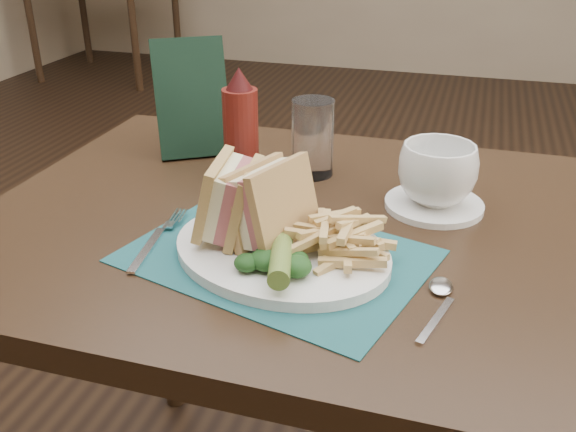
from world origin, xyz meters
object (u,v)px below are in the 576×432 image
object	(u,v)px
placemat	(277,256)
coffee_cup	(437,174)
check_presenter	(192,98)
sandwich_half_a	(213,197)
plate	(281,251)
sandwich_half_b	(259,199)
saucer	(434,205)
ketchup_bottle	(241,123)
drinking_glass	(313,138)
table_main	(283,403)
table_bg_left	(107,23)

from	to	relation	value
placemat	coffee_cup	bearing A→B (deg)	48.81
check_presenter	sandwich_half_a	bearing A→B (deg)	-93.27
plate	sandwich_half_b	world-z (taller)	sandwich_half_b
sandwich_half_a	coffee_cup	xyz separation A→B (m)	(0.28, 0.20, -0.02)
plate	saucer	xyz separation A→B (m)	(0.18, 0.21, -0.00)
ketchup_bottle	placemat	bearing A→B (deg)	-60.32
coffee_cup	ketchup_bottle	xyz separation A→B (m)	(-0.33, 0.04, 0.04)
sandwich_half_b	check_presenter	size ratio (longest dim) A/B	0.54
saucer	drinking_glass	xyz separation A→B (m)	(-0.21, 0.08, 0.06)
table_main	coffee_cup	world-z (taller)	coffee_cup
table_main	saucer	bearing A→B (deg)	21.28
sandwich_half_a	coffee_cup	bearing A→B (deg)	28.67
placemat	sandwich_half_a	world-z (taller)	sandwich_half_a
sandwich_half_a	ketchup_bottle	size ratio (longest dim) A/B	0.59
coffee_cup	ketchup_bottle	size ratio (longest dim) A/B	0.63
table_bg_left	ketchup_bottle	bearing A→B (deg)	-55.05
drinking_glass	ketchup_bottle	xyz separation A→B (m)	(-0.11, -0.04, 0.03)
table_main	check_presenter	xyz separation A→B (m)	(-0.23, 0.20, 0.48)
sandwich_half_a	table_main	bearing A→B (deg)	56.13
table_bg_left	check_presenter	bearing A→B (deg)	-55.90
plate	saucer	world-z (taller)	plate
sandwich_half_b	ketchup_bottle	distance (m)	0.26
table_bg_left	placemat	world-z (taller)	placemat
saucer	coffee_cup	size ratio (longest dim) A/B	1.28
sandwich_half_b	plate	bearing A→B (deg)	-4.20
ketchup_bottle	check_presenter	distance (m)	0.15
sandwich_half_a	sandwich_half_b	bearing A→B (deg)	0.63
coffee_cup	check_presenter	world-z (taller)	check_presenter
sandwich_half_a	ketchup_bottle	xyz separation A→B (m)	(-0.05, 0.24, 0.02)
plate	sandwich_half_a	world-z (taller)	sandwich_half_a
sandwich_half_b	ketchup_bottle	bearing A→B (deg)	137.00
table_main	ketchup_bottle	distance (m)	0.50
plate	saucer	bearing A→B (deg)	68.42
table_main	sandwich_half_b	distance (m)	0.46
placemat	drinking_glass	bearing A→B (deg)	95.60
sandwich_half_b	saucer	bearing A→B (deg)	63.48
plate	sandwich_half_b	size ratio (longest dim) A/B	2.63
plate	ketchup_bottle	size ratio (longest dim) A/B	1.61
saucer	ketchup_bottle	distance (m)	0.34
drinking_glass	check_presenter	world-z (taller)	check_presenter
coffee_cup	sandwich_half_b	bearing A→B (deg)	-137.67
sandwich_half_a	sandwich_half_b	size ratio (longest dim) A/B	0.96
table_main	sandwich_half_b	size ratio (longest dim) A/B	7.89
coffee_cup	table_main	bearing A→B (deg)	-158.72
table_main	sandwich_half_b	world-z (taller)	sandwich_half_b
drinking_glass	ketchup_bottle	world-z (taller)	ketchup_bottle
plate	check_presenter	distance (m)	0.43
sandwich_half_a	sandwich_half_b	xyz separation A→B (m)	(0.06, 0.01, 0.00)
sandwich_half_a	coffee_cup	size ratio (longest dim) A/B	0.93
table_bg_left	drinking_glass	xyz separation A→B (m)	(2.33, -3.13, 0.44)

